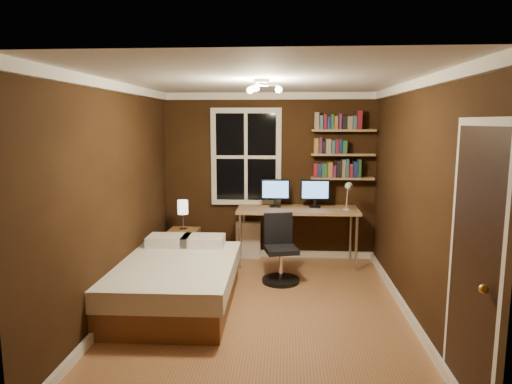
# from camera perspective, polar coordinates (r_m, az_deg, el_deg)

# --- Properties ---
(floor) EXTENTS (4.20, 4.20, 0.00)m
(floor) POSITION_cam_1_polar(r_m,az_deg,el_deg) (5.22, 0.71, -14.67)
(floor) COLOR #925E3A
(floor) RESTS_ON ground
(wall_back) EXTENTS (3.20, 0.04, 2.50)m
(wall_back) POSITION_cam_1_polar(r_m,az_deg,el_deg) (6.94, 1.67, 1.94)
(wall_back) COLOR black
(wall_back) RESTS_ON ground
(wall_left) EXTENTS (0.04, 4.20, 2.50)m
(wall_left) POSITION_cam_1_polar(r_m,az_deg,el_deg) (5.20, -17.17, -0.78)
(wall_left) COLOR black
(wall_left) RESTS_ON ground
(wall_right) EXTENTS (0.04, 4.20, 2.50)m
(wall_right) POSITION_cam_1_polar(r_m,az_deg,el_deg) (5.04, 19.24, -1.17)
(wall_right) COLOR black
(wall_right) RESTS_ON ground
(ceiling) EXTENTS (3.20, 4.20, 0.02)m
(ceiling) POSITION_cam_1_polar(r_m,az_deg,el_deg) (4.81, 0.77, 13.82)
(ceiling) COLOR white
(ceiling) RESTS_ON wall_back
(window) EXTENTS (1.06, 0.06, 1.46)m
(window) POSITION_cam_1_polar(r_m,az_deg,el_deg) (6.89, -1.25, 4.41)
(window) COLOR white
(window) RESTS_ON wall_back
(door) EXTENTS (0.03, 0.82, 2.05)m
(door) POSITION_cam_1_polar(r_m,az_deg,el_deg) (3.65, 25.37, -8.86)
(door) COLOR black
(door) RESTS_ON ground
(door_knob) EXTENTS (0.06, 0.06, 0.06)m
(door_knob) POSITION_cam_1_polar(r_m,az_deg,el_deg) (3.38, 26.57, -10.78)
(door_knob) COLOR gold
(door_knob) RESTS_ON door
(ceiling_fixture) EXTENTS (0.44, 0.44, 0.18)m
(ceiling_fixture) POSITION_cam_1_polar(r_m,az_deg,el_deg) (4.70, 0.70, 12.72)
(ceiling_fixture) COLOR beige
(ceiling_fixture) RESTS_ON ceiling
(bookshelf_lower) EXTENTS (0.92, 0.22, 0.03)m
(bookshelf_lower) POSITION_cam_1_polar(r_m,az_deg,el_deg) (6.86, 10.69, 1.72)
(bookshelf_lower) COLOR tan
(bookshelf_lower) RESTS_ON wall_back
(books_row_lower) EXTENTS (0.66, 0.16, 0.23)m
(books_row_lower) POSITION_cam_1_polar(r_m,az_deg,el_deg) (6.85, 10.72, 2.80)
(books_row_lower) COLOR maroon
(books_row_lower) RESTS_ON bookshelf_lower
(bookshelf_middle) EXTENTS (0.92, 0.22, 0.03)m
(bookshelf_middle) POSITION_cam_1_polar(r_m,az_deg,el_deg) (6.83, 10.77, 4.63)
(bookshelf_middle) COLOR tan
(bookshelf_middle) RESTS_ON wall_back
(books_row_middle) EXTENTS (0.48, 0.16, 0.23)m
(books_row_middle) POSITION_cam_1_polar(r_m,az_deg,el_deg) (6.82, 10.80, 5.72)
(books_row_middle) COLOR navy
(books_row_middle) RESTS_ON bookshelf_middle
(bookshelf_upper) EXTENTS (0.92, 0.22, 0.03)m
(bookshelf_upper) POSITION_cam_1_polar(r_m,az_deg,el_deg) (6.81, 10.85, 7.57)
(bookshelf_upper) COLOR tan
(bookshelf_upper) RESTS_ON wall_back
(books_row_upper) EXTENTS (0.66, 0.16, 0.23)m
(books_row_upper) POSITION_cam_1_polar(r_m,az_deg,el_deg) (6.81, 10.89, 8.66)
(books_row_upper) COLOR #275C35
(books_row_upper) RESTS_ON bookshelf_upper
(bed) EXTENTS (1.38, 1.90, 0.64)m
(bed) POSITION_cam_1_polar(r_m,az_deg,el_deg) (5.37, -10.15, -11.01)
(bed) COLOR brown
(bed) RESTS_ON ground
(nightstand) EXTENTS (0.43, 0.43, 0.52)m
(nightstand) POSITION_cam_1_polar(r_m,az_deg,el_deg) (6.79, -9.02, -6.82)
(nightstand) COLOR brown
(nightstand) RESTS_ON ground
(bedside_lamp) EXTENTS (0.15, 0.15, 0.44)m
(bedside_lamp) POSITION_cam_1_polar(r_m,az_deg,el_deg) (6.68, -9.12, -2.86)
(bedside_lamp) COLOR white
(bedside_lamp) RESTS_ON nightstand
(radiator) EXTENTS (0.37, 0.13, 0.56)m
(radiator) POSITION_cam_1_polar(r_m,az_deg,el_deg) (7.04, -0.97, -6.02)
(radiator) COLOR silver
(radiator) RESTS_ON ground
(desk) EXTENTS (1.75, 0.66, 0.83)m
(desk) POSITION_cam_1_polar(r_m,az_deg,el_deg) (6.67, 5.23, -2.54)
(desk) COLOR tan
(desk) RESTS_ON ground
(monitor_left) EXTENTS (0.43, 0.12, 0.41)m
(monitor_left) POSITION_cam_1_polar(r_m,az_deg,el_deg) (6.70, 2.44, -0.14)
(monitor_left) COLOR black
(monitor_left) RESTS_ON desk
(monitor_right) EXTENTS (0.43, 0.12, 0.41)m
(monitor_right) POSITION_cam_1_polar(r_m,az_deg,el_deg) (6.72, 7.39, -0.19)
(monitor_right) COLOR black
(monitor_right) RESTS_ON desk
(desk_lamp) EXTENTS (0.14, 0.32, 0.44)m
(desk_lamp) POSITION_cam_1_polar(r_m,az_deg,el_deg) (6.51, 11.41, -0.46)
(desk_lamp) COLOR silver
(desk_lamp) RESTS_ON desk
(office_chair) EXTENTS (0.49, 0.49, 0.89)m
(office_chair) POSITION_cam_1_polar(r_m,az_deg,el_deg) (6.02, 3.05, -8.13)
(office_chair) COLOR black
(office_chair) RESTS_ON ground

